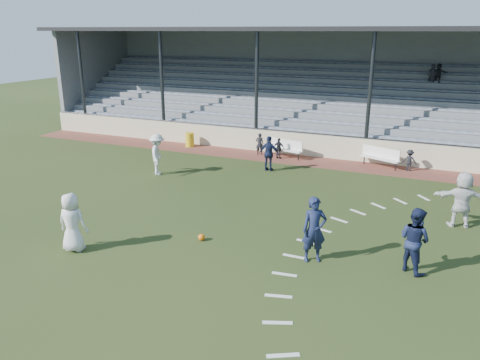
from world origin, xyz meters
name	(u,v)px	position (x,y,z in m)	size (l,w,h in m)	color
ground	(209,240)	(0.00, 0.00, 0.00)	(90.00, 90.00, 0.00)	#283515
cinder_track	(301,160)	(0.00, 10.50, 0.01)	(34.00, 2.00, 0.02)	brown
retaining_wall	(308,145)	(0.00, 11.55, 0.60)	(34.00, 0.18, 1.20)	beige
bench_left	(285,147)	(-0.98, 10.76, 0.58)	(2.04, 0.93, 0.95)	white
bench_right	(380,155)	(3.86, 10.92, 0.58)	(2.00, 1.19, 0.95)	white
trash_bin	(190,140)	(-6.78, 10.84, 0.42)	(0.50, 0.50, 0.80)	gold
football	(202,237)	(-0.22, -0.10, 0.11)	(0.22, 0.22, 0.22)	orange
player_white_lead	(72,222)	(-3.46, -2.26, 0.92)	(0.90, 0.58, 1.84)	silver
player_navy_lead	(314,230)	(3.42, -0.02, 0.98)	(0.71, 0.47, 1.95)	#161E3E
player_navy_mid	(415,240)	(6.11, 0.50, 0.94)	(0.91, 0.71, 1.88)	#161E3E
player_white_wing	(158,154)	(-5.46, 5.50, 0.96)	(1.24, 0.71, 1.92)	silver
player_navy_wing	(269,154)	(-0.93, 8.13, 0.84)	(0.99, 0.41, 1.68)	#161E3E
player_white_back	(462,199)	(7.36, 4.46, 0.98)	(1.81, 0.58, 1.95)	silver
sub_left_near	(260,144)	(-2.42, 10.72, 0.61)	(0.43, 0.28, 1.18)	black
sub_left_far	(279,148)	(-1.20, 10.37, 0.56)	(0.63, 0.26, 1.08)	black
sub_right	(409,160)	(5.23, 10.72, 0.54)	(0.67, 0.38, 1.03)	black
grandstand	(330,103)	(0.00, 16.26, 2.20)	(34.60, 9.00, 6.61)	gray
penalty_arc	(336,264)	(4.12, 0.00, 0.01)	(3.89, 14.63, 0.01)	silver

